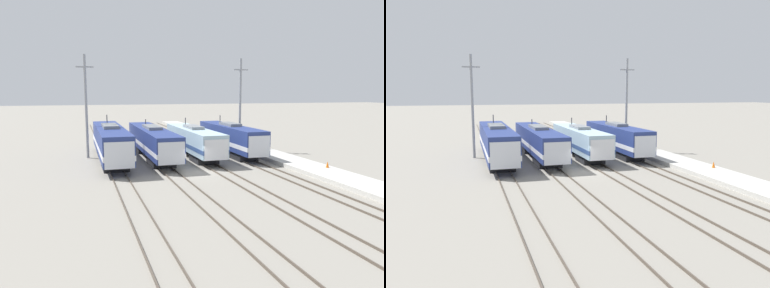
# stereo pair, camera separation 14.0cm
# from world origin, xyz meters

# --- Properties ---
(ground_plane) EXTENTS (400.00, 400.00, 0.00)m
(ground_plane) POSITION_xyz_m (0.00, 0.00, 0.00)
(ground_plane) COLOR gray
(rail_pair_far_left) EXTENTS (1.51, 120.00, 0.15)m
(rail_pair_far_left) POSITION_xyz_m (-7.71, 0.00, 0.07)
(rail_pair_far_left) COLOR #4C4238
(rail_pair_far_left) RESTS_ON ground_plane
(rail_pair_center_left) EXTENTS (1.51, 120.00, 0.15)m
(rail_pair_center_left) POSITION_xyz_m (-2.57, 0.00, 0.07)
(rail_pair_center_left) COLOR #4C4238
(rail_pair_center_left) RESTS_ON ground_plane
(rail_pair_center_right) EXTENTS (1.51, 120.00, 0.15)m
(rail_pair_center_right) POSITION_xyz_m (2.57, 0.00, 0.07)
(rail_pair_center_right) COLOR #4C4238
(rail_pair_center_right) RESTS_ON ground_plane
(rail_pair_far_right) EXTENTS (1.51, 120.00, 0.15)m
(rail_pair_far_right) POSITION_xyz_m (7.71, 0.00, 0.07)
(rail_pair_far_right) COLOR #4C4238
(rail_pair_far_right) RESTS_ON ground_plane
(locomotive_far_left) EXTENTS (3.12, 19.76, 5.23)m
(locomotive_far_left) POSITION_xyz_m (-7.71, 8.82, 2.22)
(locomotive_far_left) COLOR black
(locomotive_far_left) RESTS_ON ground_plane
(locomotive_center_left) EXTENTS (3.01, 20.08, 4.48)m
(locomotive_center_left) POSITION_xyz_m (-2.57, 9.43, 2.06)
(locomotive_center_left) COLOR black
(locomotive_center_left) RESTS_ON ground_plane
(locomotive_center_right) EXTENTS (3.00, 16.55, 4.69)m
(locomotive_center_right) POSITION_xyz_m (2.57, 8.67, 2.03)
(locomotive_center_right) COLOR #232326
(locomotive_center_right) RESTS_ON ground_plane
(locomotive_far_right) EXTENTS (2.85, 16.60, 4.89)m
(locomotive_far_right) POSITION_xyz_m (7.71, 9.05, 2.12)
(locomotive_far_right) COLOR black
(locomotive_far_right) RESTS_ON ground_plane
(catenary_tower_left) EXTENTS (2.10, 0.32, 12.62)m
(catenary_tower_left) POSITION_xyz_m (-10.27, 11.95, 6.50)
(catenary_tower_left) COLOR gray
(catenary_tower_left) RESTS_ON ground_plane
(catenary_tower_right) EXTENTS (2.10, 0.32, 12.62)m
(catenary_tower_right) POSITION_xyz_m (10.17, 11.95, 6.50)
(catenary_tower_right) COLOR gray
(catenary_tower_right) RESTS_ON ground_plane
(platform) EXTENTS (4.00, 120.00, 0.43)m
(platform) POSITION_xyz_m (11.90, 0.00, 0.22)
(platform) COLOR #B7B5AD
(platform) RESTS_ON ground_plane
(traffic_cone) EXTENTS (0.33, 0.33, 0.65)m
(traffic_cone) POSITION_xyz_m (12.98, -3.63, 0.76)
(traffic_cone) COLOR orange
(traffic_cone) RESTS_ON platform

